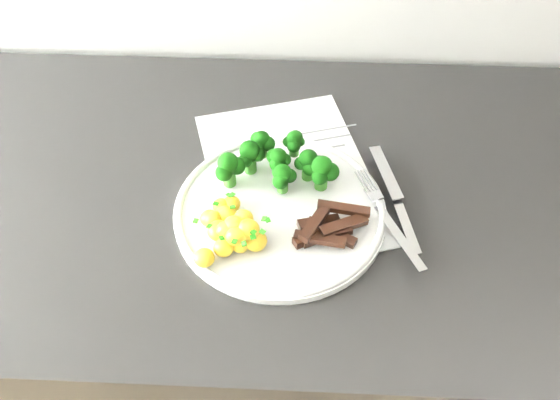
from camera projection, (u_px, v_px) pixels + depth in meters
The scene contains 8 objects.
counter at pixel (328, 349), 1.21m from camera, with size 2.42×0.61×0.91m.
recipe_paper at pixel (290, 176), 0.90m from camera, with size 0.31×0.37×0.00m.
plate at pixel (280, 211), 0.84m from camera, with size 0.29×0.29×0.02m.
broccoli at pixel (278, 161), 0.86m from camera, with size 0.17×0.10×0.06m.
potatoes at pixel (231, 229), 0.80m from camera, with size 0.10×0.12×0.04m.
beef_strips at pixel (325, 228), 0.81m from camera, with size 0.10×0.07×0.03m.
fork at pixel (390, 222), 0.82m from camera, with size 0.08×0.18×0.02m.
knife at pixel (400, 211), 0.84m from camera, with size 0.06×0.20×0.02m.
Camera 1 is at (-0.15, 1.08, 1.56)m, focal length 39.76 mm.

